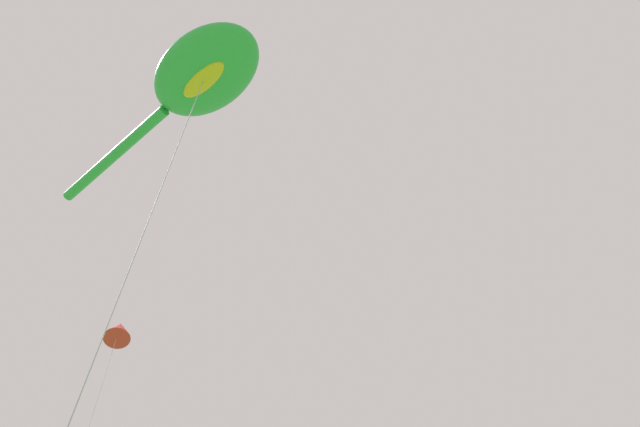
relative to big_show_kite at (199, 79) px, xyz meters
The scene contains 2 objects.
big_show_kite is the anchor object (origin of this frame).
small_kite_box_yellow 11.65m from the big_show_kite, 35.81° to the left, with size 4.92×3.45×16.03m.
Camera 1 is at (-6.38, 3.94, 1.47)m, focal length 33.04 mm.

